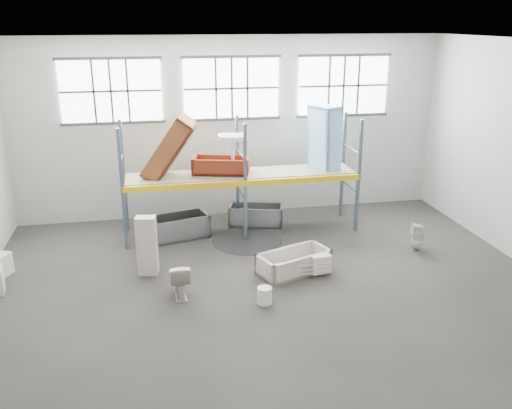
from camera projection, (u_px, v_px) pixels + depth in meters
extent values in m
cube|color=#45403B|center=(270.00, 292.00, 11.52)|extent=(12.00, 10.00, 0.10)
cube|color=silver|center=(272.00, 39.00, 9.87)|extent=(12.00, 10.00, 0.10)
cube|color=#B4B2A6|center=(232.00, 127.00, 15.38)|extent=(12.00, 0.10, 5.00)
cube|color=#AEACA1|center=(371.00, 299.00, 6.00)|extent=(12.00, 0.10, 5.00)
cube|color=white|center=(111.00, 91.00, 14.34)|extent=(2.60, 0.04, 1.60)
cube|color=white|center=(232.00, 88.00, 14.93)|extent=(2.60, 0.04, 1.60)
cube|color=white|center=(343.00, 86.00, 15.51)|extent=(2.60, 0.04, 1.60)
cube|color=slate|center=(122.00, 190.00, 13.16)|extent=(0.08, 0.08, 3.00)
cube|color=slate|center=(124.00, 176.00, 14.27)|extent=(0.08, 0.08, 3.00)
cube|color=slate|center=(245.00, 183.00, 13.71)|extent=(0.08, 0.08, 3.00)
cube|color=slate|center=(237.00, 171.00, 14.82)|extent=(0.08, 0.08, 3.00)
cube|color=slate|center=(359.00, 177.00, 14.26)|extent=(0.08, 0.08, 3.00)
cube|color=slate|center=(343.00, 165.00, 15.37)|extent=(0.08, 0.08, 3.00)
cube|color=yellow|center=(245.00, 183.00, 13.71)|extent=(6.00, 0.10, 0.14)
cube|color=yellow|center=(237.00, 171.00, 14.82)|extent=(6.00, 0.10, 0.14)
cube|color=gray|center=(241.00, 174.00, 14.24)|extent=(5.90, 1.10, 0.03)
cylinder|color=black|center=(247.00, 241.00, 14.01)|extent=(1.80, 1.80, 0.00)
cube|color=#F4DBCD|center=(321.00, 264.00, 12.06)|extent=(0.45, 0.25, 0.41)
imported|color=beige|center=(281.00, 270.00, 12.07)|extent=(0.54, 0.54, 0.15)
imported|color=beige|center=(179.00, 279.00, 11.17)|extent=(0.44, 0.74, 0.74)
cube|color=beige|center=(147.00, 246.00, 12.04)|extent=(0.48, 0.36, 1.34)
imported|color=silver|center=(418.00, 237.00, 13.39)|extent=(0.37, 0.36, 0.68)
imported|color=white|center=(233.00, 158.00, 13.68)|extent=(0.81, 0.68, 0.65)
cylinder|color=silver|center=(265.00, 295.00, 10.92)|extent=(0.35, 0.35, 0.34)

